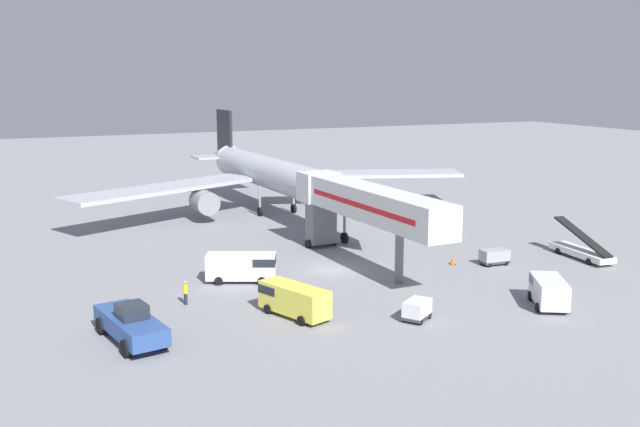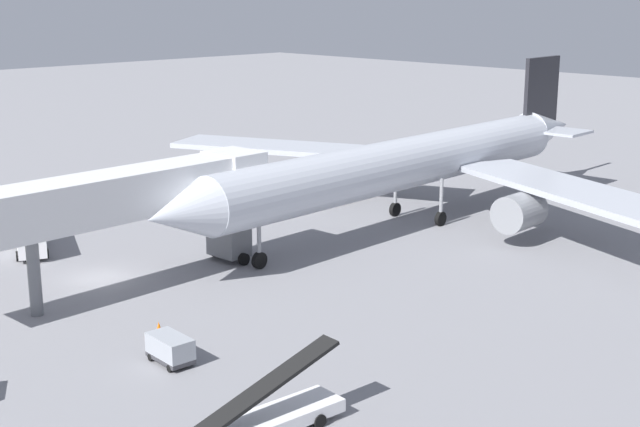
{
  "view_description": "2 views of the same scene",
  "coord_description": "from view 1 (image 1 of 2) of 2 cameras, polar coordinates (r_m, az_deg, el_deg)",
  "views": [
    {
      "loc": [
        -25.58,
        -54.29,
        16.58
      ],
      "look_at": [
        4.17,
        11.47,
        2.59
      ],
      "focal_mm": 40.5,
      "sensor_mm": 36.0,
      "label": 1
    },
    {
      "loc": [
        47.21,
        -27.08,
        17.29
      ],
      "look_at": [
        4.46,
        14.89,
        2.34
      ],
      "focal_mm": 49.99,
      "sensor_mm": 36.0,
      "label": 2
    }
  ],
  "objects": [
    {
      "name": "safety_cone_alpha",
      "position": [
        64.98,
        10.43,
        -3.65
      ],
      "size": [
        0.51,
        0.51,
        0.77
      ],
      "color": "black",
      "rests_on": "ground"
    },
    {
      "name": "ground_crew_worker_foreground",
      "position": [
        53.75,
        -10.58,
        -6.13
      ],
      "size": [
        0.47,
        0.47,
        1.8
      ],
      "color": "#1E2333",
      "rests_on": "ground"
    },
    {
      "name": "service_van_rear_left",
      "position": [
        55.08,
        17.62,
        -5.8
      ],
      "size": [
        3.96,
        4.88,
        2.06
      ],
      "color": "silver",
      "rests_on": "ground"
    },
    {
      "name": "ground_plane",
      "position": [
        62.26,
        0.86,
        -4.48
      ],
      "size": [
        300.0,
        300.0,
        0.0
      ],
      "primitive_type": "plane",
      "color": "gray"
    },
    {
      "name": "baggage_cart_near_right",
      "position": [
        50.09,
        7.68,
        -7.5
      ],
      "size": [
        2.52,
        2.32,
        1.43
      ],
      "color": "#38383D",
      "rests_on": "ground"
    },
    {
      "name": "pushback_tug",
      "position": [
        47.27,
        -14.72,
        -8.43
      ],
      "size": [
        3.67,
        7.55,
        2.55
      ],
      "color": "#2D4C8E",
      "rests_on": "ground"
    },
    {
      "name": "airplane_at_gate",
      "position": [
        85.55,
        -3.34,
        2.92
      ],
      "size": [
        50.7,
        48.73,
        11.66
      ],
      "color": "#B7BCC6",
      "rests_on": "ground"
    },
    {
      "name": "service_van_mid_right",
      "position": [
        50.42,
        -2.18,
        -6.72
      ],
      "size": [
        3.7,
        5.87,
        2.21
      ],
      "color": "#E5DB4C",
      "rests_on": "ground"
    },
    {
      "name": "jet_bridge",
      "position": [
        62.76,
        3.24,
        0.78
      ],
      "size": [
        4.09,
        22.11,
        7.26
      ],
      "color": "silver",
      "rests_on": "ground"
    },
    {
      "name": "service_van_far_left",
      "position": [
        58.7,
        -6.08,
        -4.14
      ],
      "size": [
        5.82,
        3.96,
        2.36
      ],
      "color": "white",
      "rests_on": "ground"
    },
    {
      "name": "baggage_cart_mid_left",
      "position": [
        65.55,
        13.62,
        -3.31
      ],
      "size": [
        2.54,
        1.45,
        1.37
      ],
      "color": "#38383D",
      "rests_on": "ground"
    },
    {
      "name": "belt_loader_truck",
      "position": [
        70.02,
        19.95,
        -2.75
      ],
      "size": [
        2.37,
        7.13,
        3.3
      ],
      "color": "white",
      "rests_on": "ground"
    }
  ]
}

